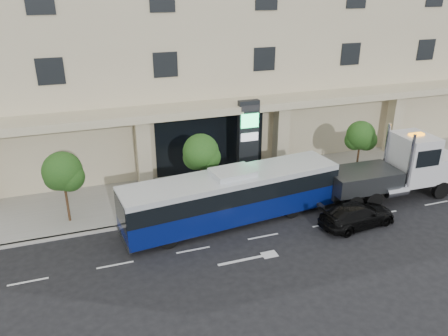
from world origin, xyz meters
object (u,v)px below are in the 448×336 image
(tow_truck, at_px, (399,169))
(signage_pylon, at_px, (248,140))
(city_bus, at_px, (232,195))
(black_sedan, at_px, (357,215))

(tow_truck, height_order, signage_pylon, signage_pylon)
(city_bus, xyz_separation_m, tow_truck, (11.13, -0.51, 0.25))
(city_bus, height_order, signage_pylon, signage_pylon)
(city_bus, bearing_deg, signage_pylon, 53.14)
(tow_truck, xyz_separation_m, black_sedan, (-4.55, -2.32, -1.23))
(black_sedan, relative_size, signage_pylon, 0.83)
(city_bus, height_order, black_sedan, city_bus)
(city_bus, relative_size, tow_truck, 1.28)
(city_bus, relative_size, signage_pylon, 2.31)
(tow_truck, bearing_deg, city_bus, 178.80)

